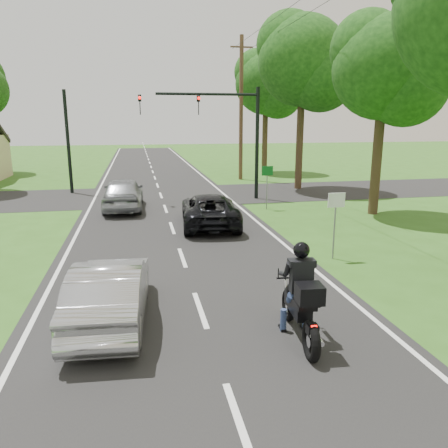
% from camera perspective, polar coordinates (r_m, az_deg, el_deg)
% --- Properties ---
extents(ground, '(140.00, 140.00, 0.00)m').
position_cam_1_polar(ground, '(10.37, -3.13, -11.15)').
color(ground, '#2E5919').
rests_on(ground, ground).
extents(road, '(8.00, 100.00, 0.01)m').
position_cam_1_polar(road, '(19.85, -7.27, 0.84)').
color(road, black).
rests_on(road, ground).
extents(cross_road, '(60.00, 7.00, 0.01)m').
position_cam_1_polar(cross_road, '(25.73, -8.25, 3.71)').
color(cross_road, black).
rests_on(cross_road, ground).
extents(motorcycle_rider, '(0.69, 2.38, 2.05)m').
position_cam_1_polar(motorcycle_rider, '(8.88, 10.01, -10.05)').
color(motorcycle_rider, black).
rests_on(motorcycle_rider, ground).
extents(dark_suv, '(2.64, 4.99, 1.34)m').
position_cam_1_polar(dark_suv, '(18.08, -1.90, 1.88)').
color(dark_suv, black).
rests_on(dark_suv, road).
extents(silver_sedan, '(1.75, 4.28, 1.38)m').
position_cam_1_polar(silver_sedan, '(9.86, -14.62, -8.50)').
color(silver_sedan, '#B7B7BC').
rests_on(silver_sedan, road).
extents(silver_suv, '(2.02, 4.70, 1.58)m').
position_cam_1_polar(silver_suv, '(21.95, -13.03, 3.93)').
color(silver_suv, '#94979B').
rests_on(silver_suv, road).
extents(traffic_signal, '(6.38, 0.44, 6.00)m').
position_cam_1_polar(traffic_signal, '(23.79, -0.05, 13.06)').
color(traffic_signal, black).
rests_on(traffic_signal, ground).
extents(signal_pole_far, '(0.20, 0.20, 6.00)m').
position_cam_1_polar(signal_pole_far, '(27.65, -19.69, 9.99)').
color(signal_pole_far, black).
rests_on(signal_pole_far, ground).
extents(utility_pole_far, '(1.60, 0.28, 10.00)m').
position_cam_1_polar(utility_pole_far, '(32.23, 2.25, 14.85)').
color(utility_pole_far, brown).
rests_on(utility_pole_far, ground).
extents(sign_white, '(0.55, 0.07, 2.12)m').
position_cam_1_polar(sign_white, '(13.97, 14.40, 1.83)').
color(sign_white, slate).
rests_on(sign_white, ground).
extents(sign_green, '(0.55, 0.07, 2.12)m').
position_cam_1_polar(sign_green, '(21.41, 5.67, 6.13)').
color(sign_green, slate).
rests_on(sign_green, ground).
extents(tree_row_c, '(4.80, 4.65, 8.76)m').
position_cam_1_polar(tree_row_c, '(21.32, 21.04, 17.80)').
color(tree_row_c, '#332316').
rests_on(tree_row_c, ground).
extents(tree_row_d, '(5.76, 5.58, 10.45)m').
position_cam_1_polar(tree_row_d, '(28.26, 11.03, 19.59)').
color(tree_row_d, '#332316').
rests_on(tree_row_d, ground).
extents(tree_row_e, '(5.28, 5.12, 9.61)m').
position_cam_1_polar(tree_row_e, '(36.82, 6.04, 17.35)').
color(tree_row_e, '#332316').
rests_on(tree_row_e, ground).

